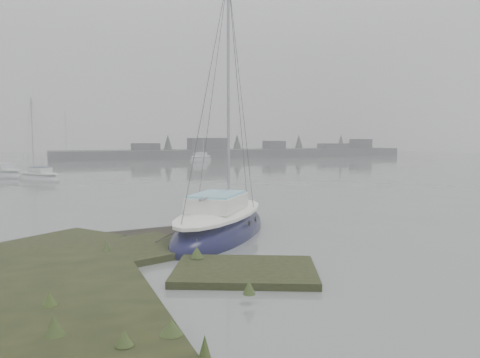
# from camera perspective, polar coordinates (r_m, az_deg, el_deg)

# --- Properties ---
(ground) EXTENTS (160.00, 160.00, 0.00)m
(ground) POSITION_cam_1_polar(r_m,az_deg,el_deg) (41.31, -16.82, 0.16)
(ground) COLOR slate
(ground) RESTS_ON ground
(far_shoreline) EXTENTS (60.00, 8.00, 4.15)m
(far_shoreline) POSITION_cam_1_polar(r_m,az_deg,el_deg) (79.15, 0.52, 3.27)
(far_shoreline) COLOR #4C4F51
(far_shoreline) RESTS_ON ground
(sailboat_main) EXTENTS (6.17, 6.81, 9.79)m
(sailboat_main) POSITION_cam_1_polar(r_m,az_deg,el_deg) (16.25, -2.41, -5.91)
(sailboat_main) COLOR black
(sailboat_main) RESTS_ON ground
(sailboat_white) EXTENTS (4.11, 5.07, 7.04)m
(sailboat_white) POSITION_cam_1_polar(r_m,az_deg,el_deg) (40.06, -23.32, 0.13)
(sailboat_white) COLOR silver
(sailboat_white) RESTS_ON ground
(sailboat_far_b) EXTENTS (5.34, 5.50, 8.15)m
(sailboat_far_b) POSITION_cam_1_polar(r_m,az_deg,el_deg) (67.07, -4.77, 2.40)
(sailboat_far_b) COLOR #A9ACB2
(sailboat_far_b) RESTS_ON ground
(sailboat_far_c) EXTENTS (5.58, 2.22, 7.70)m
(sailboat_far_c) POSITION_cam_1_polar(r_m,az_deg,el_deg) (71.90, -19.81, 2.29)
(sailboat_far_c) COLOR silver
(sailboat_far_c) RESTS_ON ground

